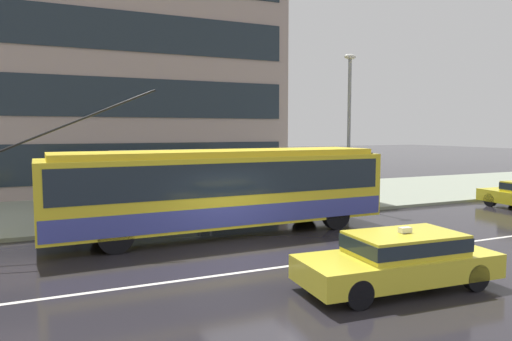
{
  "coord_description": "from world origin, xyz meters",
  "views": [
    {
      "loc": [
        -5.15,
        -11.81,
        3.59
      ],
      "look_at": [
        1.63,
        3.44,
        2.14
      ],
      "focal_mm": 32.46,
      "sensor_mm": 36.0,
      "label": 1
    }
  ],
  "objects_px": {
    "pedestrian_approaching_curb": "(104,197)",
    "street_lamp": "(349,117)",
    "pedestrian_at_shelter": "(72,177)",
    "trolleybus": "(223,188)",
    "taxi_oncoming_near": "(400,257)",
    "bus_shelter": "(161,166)"
  },
  "relations": [
    {
      "from": "trolleybus",
      "to": "street_lamp",
      "type": "distance_m",
      "value": 8.15
    },
    {
      "from": "trolleybus",
      "to": "street_lamp",
      "type": "xyz_separation_m",
      "value": [
        7.19,
        2.79,
        2.61
      ]
    },
    {
      "from": "pedestrian_approaching_curb",
      "to": "street_lamp",
      "type": "bearing_deg",
      "value": -1.6
    },
    {
      "from": "pedestrian_approaching_curb",
      "to": "street_lamp",
      "type": "relative_size",
      "value": 0.23
    },
    {
      "from": "bus_shelter",
      "to": "pedestrian_at_shelter",
      "type": "relative_size",
      "value": 1.88
    },
    {
      "from": "taxi_oncoming_near",
      "to": "street_lamp",
      "type": "xyz_separation_m",
      "value": [
        5.39,
        9.69,
        3.51
      ]
    },
    {
      "from": "bus_shelter",
      "to": "pedestrian_at_shelter",
      "type": "height_order",
      "value": "bus_shelter"
    },
    {
      "from": "taxi_oncoming_near",
      "to": "bus_shelter",
      "type": "xyz_separation_m",
      "value": [
        -3.14,
        10.61,
        1.44
      ]
    },
    {
      "from": "taxi_oncoming_near",
      "to": "street_lamp",
      "type": "bearing_deg",
      "value": 60.91
    },
    {
      "from": "taxi_oncoming_near",
      "to": "pedestrian_approaching_curb",
      "type": "bearing_deg",
      "value": 118.55
    },
    {
      "from": "trolleybus",
      "to": "pedestrian_approaching_curb",
      "type": "xyz_separation_m",
      "value": [
        -3.63,
        3.1,
        -0.51
      ]
    },
    {
      "from": "bus_shelter",
      "to": "street_lamp",
      "type": "distance_m",
      "value": 8.83
    },
    {
      "from": "pedestrian_at_shelter",
      "to": "street_lamp",
      "type": "xyz_separation_m",
      "value": [
        11.9,
        -0.97,
        2.39
      ]
    },
    {
      "from": "pedestrian_approaching_curb",
      "to": "street_lamp",
      "type": "xyz_separation_m",
      "value": [
        10.83,
        -0.3,
        3.11
      ]
    },
    {
      "from": "pedestrian_at_shelter",
      "to": "street_lamp",
      "type": "bearing_deg",
      "value": -4.67
    },
    {
      "from": "pedestrian_at_shelter",
      "to": "pedestrian_approaching_curb",
      "type": "bearing_deg",
      "value": -32.03
    },
    {
      "from": "taxi_oncoming_near",
      "to": "trolleybus",
      "type": "bearing_deg",
      "value": 104.66
    },
    {
      "from": "street_lamp",
      "to": "trolleybus",
      "type": "bearing_deg",
      "value": -158.77
    },
    {
      "from": "bus_shelter",
      "to": "street_lamp",
      "type": "bearing_deg",
      "value": -6.17
    },
    {
      "from": "trolleybus",
      "to": "taxi_oncoming_near",
      "type": "distance_m",
      "value": 7.18
    },
    {
      "from": "trolleybus",
      "to": "pedestrian_at_shelter",
      "type": "relative_size",
      "value": 6.24
    },
    {
      "from": "trolleybus",
      "to": "street_lamp",
      "type": "height_order",
      "value": "street_lamp"
    }
  ]
}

